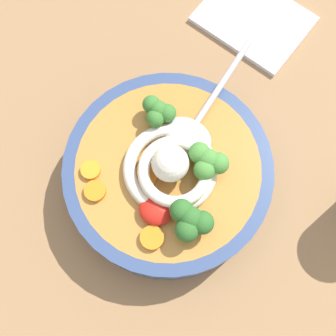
# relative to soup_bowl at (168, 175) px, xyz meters

# --- Properties ---
(table_slab) EXTENTS (1.17, 1.17, 0.04)m
(table_slab) POSITION_rel_soup_bowl_xyz_m (-0.01, -0.02, -0.06)
(table_slab) COLOR #936D47
(table_slab) RESTS_ON ground
(soup_bowl) EXTENTS (0.25, 0.25, 0.07)m
(soup_bowl) POSITION_rel_soup_bowl_xyz_m (0.00, 0.00, 0.00)
(soup_bowl) COLOR #334775
(soup_bowl) RESTS_ON table_slab
(noodle_pile) EXTENTS (0.12, 0.12, 0.05)m
(noodle_pile) POSITION_rel_soup_bowl_xyz_m (0.01, -0.00, 0.05)
(noodle_pile) COLOR silver
(noodle_pile) RESTS_ON soup_bowl
(soup_spoon) EXTENTS (0.07, 0.18, 0.02)m
(soup_spoon) POSITION_rel_soup_bowl_xyz_m (0.01, 0.06, 0.04)
(soup_spoon) COLOR #B7B7BC
(soup_spoon) RESTS_ON soup_bowl
(chili_sauce_dollop) EXTENTS (0.04, 0.04, 0.02)m
(chili_sauce_dollop) POSITION_rel_soup_bowl_xyz_m (0.00, -0.05, 0.04)
(chili_sauce_dollop) COLOR red
(chili_sauce_dollop) RESTS_ON soup_bowl
(broccoli_floret_beside_chili) EXTENTS (0.05, 0.04, 0.04)m
(broccoli_floret_beside_chili) POSITION_rel_soup_bowl_xyz_m (0.04, -0.06, 0.06)
(broccoli_floret_beside_chili) COLOR #7A9E60
(broccoli_floret_beside_chili) RESTS_ON soup_bowl
(broccoli_floret_front) EXTENTS (0.04, 0.04, 0.03)m
(broccoli_floret_front) POSITION_rel_soup_bowl_xyz_m (-0.03, 0.06, 0.05)
(broccoli_floret_front) COLOR #7A9E60
(broccoli_floret_front) RESTS_ON soup_bowl
(broccoli_floret_right) EXTENTS (0.05, 0.04, 0.04)m
(broccoli_floret_right) POSITION_rel_soup_bowl_xyz_m (0.04, 0.01, 0.06)
(broccoli_floret_right) COLOR #7A9E60
(broccoli_floret_right) RESTS_ON soup_bowl
(carrot_slice_left) EXTENTS (0.03, 0.03, 0.01)m
(carrot_slice_left) POSITION_rel_soup_bowl_xyz_m (0.01, -0.08, 0.04)
(carrot_slice_left) COLOR orange
(carrot_slice_left) RESTS_ON soup_bowl
(carrot_slice_far) EXTENTS (0.03, 0.03, 0.01)m
(carrot_slice_far) POSITION_rel_soup_bowl_xyz_m (-0.02, -0.02, 0.03)
(carrot_slice_far) COLOR orange
(carrot_slice_far) RESTS_ON soup_bowl
(carrot_slice_near_spoon) EXTENTS (0.02, 0.02, 0.01)m
(carrot_slice_near_spoon) POSITION_rel_soup_bowl_xyz_m (-0.07, -0.05, 0.03)
(carrot_slice_near_spoon) COLOR orange
(carrot_slice_near_spoon) RESTS_ON soup_bowl
(carrot_slice_extra_a) EXTENTS (0.02, 0.02, 0.01)m
(carrot_slice_extra_a) POSITION_rel_soup_bowl_xyz_m (-0.08, -0.03, 0.03)
(carrot_slice_extra_a) COLOR orange
(carrot_slice_extra_a) RESTS_ON soup_bowl
(folded_napkin) EXTENTS (0.18, 0.16, 0.01)m
(folded_napkin) POSITION_rel_soup_bowl_xyz_m (0.04, 0.27, -0.03)
(folded_napkin) COLOR white
(folded_napkin) RESTS_ON table_slab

